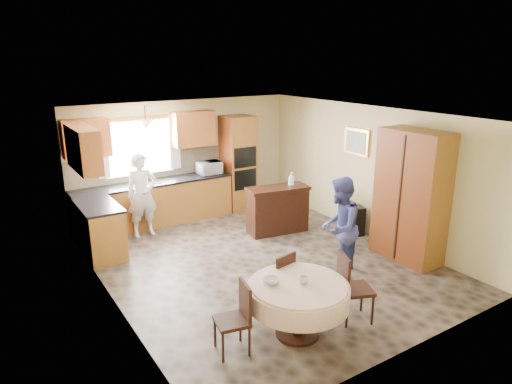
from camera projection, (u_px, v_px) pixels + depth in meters
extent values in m
cube|color=brown|center=(261.00, 261.00, 7.82)|extent=(5.00, 6.00, 0.01)
cube|color=white|center=(261.00, 115.00, 7.10)|extent=(5.00, 6.00, 0.01)
cube|color=#CEC184|center=(185.00, 158.00, 9.88)|extent=(5.00, 0.02, 2.50)
cube|color=#CEC184|center=(410.00, 257.00, 5.05)|extent=(5.00, 0.02, 2.50)
cube|color=#CEC184|center=(107.00, 220.00, 6.17)|extent=(0.02, 6.00, 2.50)
cube|color=#CEC184|center=(370.00, 171.00, 8.76)|extent=(0.02, 6.00, 2.50)
cube|color=white|center=(139.00, 147.00, 9.24)|extent=(1.40, 0.03, 1.10)
cube|color=white|center=(102.00, 149.00, 8.80)|extent=(0.22, 0.02, 1.15)
cube|color=white|center=(175.00, 142.00, 9.58)|extent=(0.22, 0.02, 1.15)
cube|color=#BC8732|center=(155.00, 204.00, 9.43)|extent=(3.30, 0.60, 0.88)
cube|color=black|center=(154.00, 183.00, 9.30)|extent=(3.30, 0.64, 0.04)
cube|color=#BC8732|center=(100.00, 230.00, 8.00)|extent=(0.60, 1.20, 0.88)
cube|color=black|center=(98.00, 206.00, 7.87)|extent=(0.64, 1.20, 0.04)
cube|color=tan|center=(148.00, 167.00, 9.45)|extent=(3.30, 0.02, 0.55)
cube|color=#C56631|center=(86.00, 138.00, 8.49)|extent=(0.85, 0.33, 0.72)
cube|color=#C56631|center=(193.00, 128.00, 9.63)|extent=(0.90, 0.33, 0.72)
cube|color=#C56631|center=(83.00, 149.00, 7.51)|extent=(0.33, 1.20, 0.72)
cube|color=#BC8732|center=(238.00, 163.00, 10.28)|extent=(0.66, 0.62, 2.12)
cube|color=black|center=(245.00, 157.00, 9.97)|extent=(0.56, 0.01, 0.45)
cube|color=black|center=(245.00, 179.00, 10.11)|extent=(0.56, 0.01, 0.45)
cone|color=beige|center=(146.00, 125.00, 8.71)|extent=(0.36, 0.36, 0.18)
cube|color=black|center=(277.00, 211.00, 9.02)|extent=(1.29, 0.70, 0.87)
cube|color=black|center=(352.00, 221.00, 8.91)|extent=(0.49, 0.41, 0.57)
cube|color=#BC8732|center=(411.00, 196.00, 7.66)|extent=(0.59, 1.17, 2.24)
cylinder|color=black|center=(298.00, 312.00, 5.68)|extent=(0.18, 0.18, 0.65)
cylinder|color=black|center=(297.00, 333.00, 5.76)|extent=(0.55, 0.55, 0.04)
cylinder|color=#F2E4C6|center=(299.00, 285.00, 5.57)|extent=(1.20, 1.20, 0.05)
cylinder|color=#F2E4C6|center=(298.00, 295.00, 5.61)|extent=(1.26, 1.26, 0.26)
cube|color=black|center=(232.00, 321.00, 5.33)|extent=(0.44, 0.44, 0.04)
cube|color=black|center=(245.00, 300.00, 5.32)|extent=(0.11, 0.36, 0.45)
cylinder|color=black|center=(227.00, 348.00, 5.18)|extent=(0.03, 0.03, 0.39)
cylinder|color=black|center=(251.00, 339.00, 5.34)|extent=(0.03, 0.03, 0.39)
cylinder|color=black|center=(214.00, 335.00, 5.44)|extent=(0.03, 0.03, 0.39)
cylinder|color=black|center=(237.00, 326.00, 5.60)|extent=(0.03, 0.03, 0.39)
cube|color=black|center=(277.00, 282.00, 6.27)|extent=(0.43, 0.43, 0.04)
cube|color=black|center=(286.00, 270.00, 6.08)|extent=(0.36, 0.10, 0.44)
cylinder|color=black|center=(274.00, 304.00, 6.12)|extent=(0.03, 0.03, 0.38)
cylinder|color=black|center=(292.00, 297.00, 6.28)|extent=(0.03, 0.03, 0.38)
cylinder|color=black|center=(260.00, 294.00, 6.37)|extent=(0.03, 0.03, 0.38)
cylinder|color=black|center=(279.00, 288.00, 6.54)|extent=(0.03, 0.03, 0.38)
cube|color=black|center=(356.00, 289.00, 5.99)|extent=(0.53, 0.53, 0.05)
cube|color=black|center=(343.00, 272.00, 5.88)|extent=(0.18, 0.38, 0.49)
cylinder|color=black|center=(354.00, 315.00, 5.82)|extent=(0.04, 0.04, 0.42)
cylinder|color=black|center=(374.00, 307.00, 6.00)|extent=(0.04, 0.04, 0.42)
cylinder|color=black|center=(336.00, 303.00, 6.10)|extent=(0.04, 0.04, 0.42)
cylinder|color=black|center=(355.00, 296.00, 6.29)|extent=(0.04, 0.04, 0.42)
cube|color=#C5883A|center=(357.00, 142.00, 8.88)|extent=(0.05, 0.63, 0.52)
cube|color=silver|center=(356.00, 142.00, 8.87)|extent=(0.01, 0.52, 0.41)
imported|color=silver|center=(209.00, 168.00, 9.86)|extent=(0.51, 0.35, 0.28)
imported|color=silver|center=(142.00, 195.00, 8.76)|extent=(0.61, 0.42, 1.63)
imported|color=#3C4284|center=(339.00, 227.00, 7.14)|extent=(0.99, 0.94, 1.61)
imported|color=#B2B2B2|center=(269.00, 190.00, 8.79)|extent=(0.25, 0.25, 0.05)
imported|color=silver|center=(291.00, 180.00, 9.02)|extent=(0.16, 0.16, 0.31)
imported|color=#B2B2B2|center=(303.00, 280.00, 5.56)|extent=(0.14, 0.14, 0.09)
imported|color=#B2B2B2|center=(271.00, 281.00, 5.56)|extent=(0.22, 0.22, 0.06)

